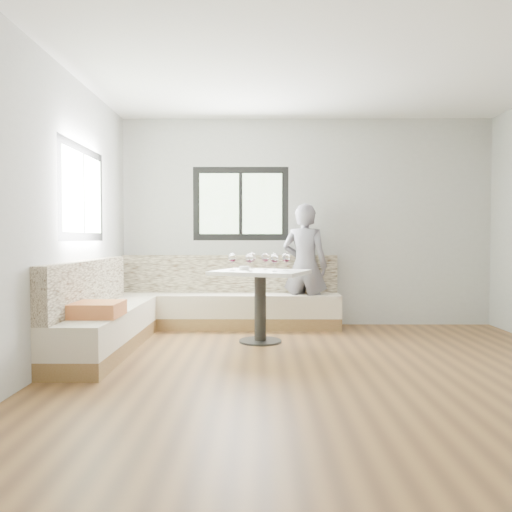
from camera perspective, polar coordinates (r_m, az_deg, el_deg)
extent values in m
cube|color=brown|center=(4.51, 8.80, -13.13)|extent=(5.00, 5.00, 0.01)
cube|color=white|center=(4.65, 9.00, 22.44)|extent=(5.00, 5.00, 0.01)
cube|color=#B7B7B2|center=(6.84, 5.82, 3.87)|extent=(5.00, 0.01, 2.80)
cube|color=#B7B7B2|center=(1.93, 19.97, 8.58)|extent=(5.00, 0.01, 2.80)
cube|color=#B7B7B2|center=(4.70, -22.98, 4.59)|extent=(0.01, 5.00, 2.80)
cube|color=black|center=(6.82, -1.76, 5.99)|extent=(1.30, 0.02, 1.00)
cube|color=black|center=(5.55, -19.19, 6.80)|extent=(0.02, 1.30, 1.00)
cube|color=olive|center=(6.64, -3.14, -7.51)|extent=(2.90, 0.55, 0.16)
cube|color=#F2E7C9|center=(6.60, -3.14, -5.59)|extent=(2.90, 0.55, 0.29)
cube|color=#F4E8C6|center=(6.77, -3.04, -2.03)|extent=(2.90, 0.14, 0.50)
cube|color=olive|center=(5.48, -16.62, -9.62)|extent=(0.55, 2.25, 0.16)
cube|color=#F2E7C9|center=(5.44, -16.65, -7.30)|extent=(0.55, 2.25, 0.29)
cube|color=#F4E8C6|center=(5.46, -18.75, -3.10)|extent=(0.14, 2.25, 0.50)
cube|color=#CB5844|center=(4.88, -17.78, -5.83)|extent=(0.45, 0.45, 0.14)
cylinder|color=black|center=(5.74, 0.49, -9.69)|extent=(0.48, 0.48, 0.02)
cylinder|color=black|center=(5.68, 0.49, -5.99)|extent=(0.13, 0.13, 0.77)
cube|color=silver|center=(5.64, 0.49, -1.89)|extent=(1.20, 1.08, 0.04)
imported|color=slate|center=(6.54, 5.61, -1.17)|extent=(0.69, 0.57, 1.63)
cylinder|color=white|center=(5.71, -1.35, -1.39)|extent=(0.11, 0.11, 0.05)
sphere|color=black|center=(5.72, -1.18, -1.26)|extent=(0.02, 0.02, 0.02)
sphere|color=black|center=(5.72, -1.48, -1.26)|extent=(0.02, 0.02, 0.02)
sphere|color=black|center=(5.70, -1.33, -1.28)|extent=(0.02, 0.02, 0.02)
cylinder|color=white|center=(5.64, -2.71, -1.64)|extent=(0.06, 0.06, 0.01)
cylinder|color=white|center=(5.63, -2.71, -1.18)|extent=(0.01, 0.01, 0.08)
ellipsoid|color=white|center=(5.63, -2.72, -0.21)|extent=(0.09, 0.09, 0.11)
cylinder|color=#3F0716|center=(5.63, -2.72, -0.47)|extent=(0.06, 0.06, 0.02)
cylinder|color=white|center=(5.49, -0.73, -1.73)|extent=(0.06, 0.06, 0.01)
cylinder|color=white|center=(5.49, -0.73, -1.26)|extent=(0.01, 0.01, 0.08)
ellipsoid|color=white|center=(5.48, -0.73, -0.26)|extent=(0.09, 0.09, 0.11)
cylinder|color=#3F0716|center=(5.48, -0.73, -0.54)|extent=(0.06, 0.06, 0.02)
cylinder|color=white|center=(5.47, 2.12, -1.74)|extent=(0.06, 0.06, 0.01)
cylinder|color=white|center=(5.47, 2.12, -1.27)|extent=(0.01, 0.01, 0.08)
ellipsoid|color=white|center=(5.47, 2.12, -0.27)|extent=(0.09, 0.09, 0.11)
cylinder|color=#3F0716|center=(5.47, 2.12, -0.55)|extent=(0.06, 0.06, 0.02)
cylinder|color=white|center=(5.75, 1.07, -1.57)|extent=(0.06, 0.06, 0.01)
cylinder|color=white|center=(5.74, 1.07, -1.11)|extent=(0.01, 0.01, 0.08)
ellipsoid|color=white|center=(5.74, 1.07, -0.16)|extent=(0.09, 0.09, 0.11)
cylinder|color=#3F0716|center=(5.74, 1.07, -0.42)|extent=(0.06, 0.06, 0.02)
cylinder|color=white|center=(5.62, 3.46, -1.65)|extent=(0.06, 0.06, 0.01)
cylinder|color=white|center=(5.62, 3.46, -1.18)|extent=(0.01, 0.01, 0.08)
ellipsoid|color=white|center=(5.62, 3.46, -0.21)|extent=(0.09, 0.09, 0.11)
cylinder|color=#3F0716|center=(5.62, 3.46, -0.48)|extent=(0.06, 0.06, 0.02)
cylinder|color=white|center=(5.88, -0.44, -1.48)|extent=(0.06, 0.06, 0.01)
cylinder|color=white|center=(5.88, -0.44, -1.04)|extent=(0.01, 0.01, 0.08)
ellipsoid|color=white|center=(5.87, -0.44, -0.11)|extent=(0.09, 0.09, 0.11)
cylinder|color=#3F0716|center=(5.87, -0.44, -0.37)|extent=(0.06, 0.06, 0.02)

